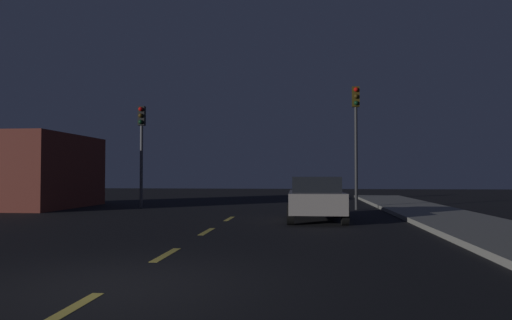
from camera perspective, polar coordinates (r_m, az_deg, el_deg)
name	(u,v)px	position (r m, az deg, el deg)	size (l,w,h in m)	color
ground_plane	(211,229)	(13.73, -5.38, -8.26)	(80.00, 80.00, 0.00)	black
sidewalk_curb_right	(486,230)	(14.29, 25.88, -7.53)	(3.00, 40.00, 0.15)	gray
lane_stripe_nearest	(68,311)	(6.03, -21.67, -16.45)	(0.16, 1.60, 0.01)	#EACC4C
lane_stripe_second	(166,255)	(9.50, -10.75, -11.10)	(0.16, 1.60, 0.01)	#EACC4C
lane_stripe_third	(207,231)	(13.15, -5.91, -8.52)	(0.16, 1.60, 0.01)	#EACC4C
lane_stripe_fourth	(229,219)	(16.86, -3.22, -7.05)	(0.16, 1.60, 0.01)	#EACC4C
traffic_signal_left	(141,136)	(22.81, -13.60, 2.76)	(0.32, 0.38, 4.76)	#4C4C51
traffic_signal_right	(356,124)	(21.64, 11.91, 4.23)	(0.32, 0.38, 5.49)	#2D2D30
car_stopped_ahead	(316,198)	(16.20, 7.19, -4.57)	(1.95, 4.04, 1.48)	gray
storefront_left	(31,171)	(24.94, -25.40, -1.23)	(4.62, 6.20, 3.44)	maroon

